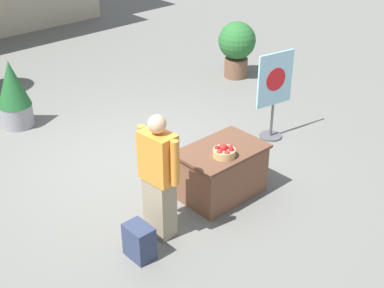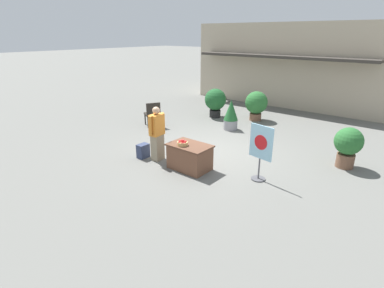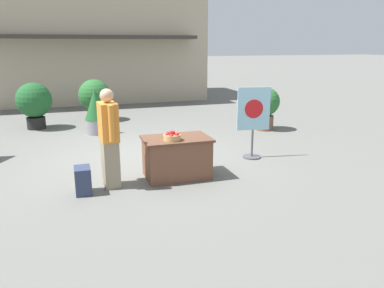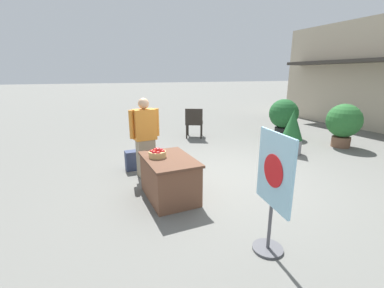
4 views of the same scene
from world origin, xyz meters
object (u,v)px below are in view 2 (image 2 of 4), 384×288
Objects in this scene: patio_chair at (153,113)px; potted_plant_near_right at (215,101)px; poster_board at (261,150)px; backpack at (143,151)px; potted_plant_near_left at (231,115)px; display_table at (190,157)px; potted_plant_far_left at (256,104)px; person_visitor at (157,134)px; apple_basket at (183,143)px; potted_plant_far_right at (348,144)px.

potted_plant_near_right is (1.11, 2.71, 0.18)m from patio_chair.
potted_plant_near_right is at bearing -124.29° from poster_board.
backpack is 0.37× the size of potted_plant_near_left.
poster_board is (1.76, 0.61, 0.45)m from display_table.
patio_chair is at bearing -112.22° from potted_plant_near_right.
potted_plant_near_right is at bearing 118.05° from display_table.
patio_chair is at bearing -128.94° from potted_plant_far_left.
person_visitor is at bearing -91.66° from potted_plant_far_left.
poster_board is at bearing 8.79° from person_visitor.
apple_basket is 0.25× the size of potted_plant_near_left.
potted_plant_far_left is (0.16, 5.64, -0.09)m from person_visitor.
patio_chair reaches higher than backpack.
potted_plant_far_right is at bearing -32.88° from potted_plant_far_left.
poster_board is (3.33, 0.88, 0.59)m from backpack.
poster_board is at bearing 14.87° from backpack.
patio_chair is at bearing -95.73° from poster_board.
poster_board reaches higher than patio_chair.
person_visitor is 1.63× the size of patio_chair.
backpack is 0.29× the size of poster_board.
display_table is 0.46m from apple_basket.
potted_plant_near_right is at bearing -83.59° from patio_chair.
potted_plant_near_right is at bearing -157.50° from potted_plant_far_left.
display_table is 1.22m from person_visitor.
backpack is 3.24m from patio_chair.
potted_plant_far_left reaches higher than apple_basket.
potted_plant_far_left reaches higher than potted_plant_near_left.
backpack is 5.26m from potted_plant_near_right.
apple_basket is 4.02m from potted_plant_near_left.
potted_plant_near_left is at bearing -93.54° from potted_plant_far_left.
person_visitor is at bearing 21.06° from backpack.
person_visitor is 3.43m from patio_chair.
potted_plant_near_right is (-1.46, 4.97, -0.07)m from person_visitor.
potted_plant_far_right reaches higher than apple_basket.
apple_basket is at bearing -138.54° from potted_plant_far_right.
potted_plant_far_right is (3.36, 2.97, -0.10)m from apple_basket.
potted_plant_far_left is (1.63, 0.67, -0.02)m from potted_plant_near_right.
apple_basket is 0.23× the size of potted_plant_near_right.
display_table is 0.99× the size of potted_plant_near_left.
backpack is 4.06m from potted_plant_near_left.
person_visitor reaches higher than display_table.
potted_plant_near_right is (-4.35, 4.25, -0.07)m from poster_board.
potted_plant_far_right is at bearing -12.13° from potted_plant_near_left.
potted_plant_near_left is at bearing -36.48° from potted_plant_near_right.
potted_plant_near_right reaches higher than apple_basket.
potted_plant_far_right reaches higher than display_table.
potted_plant_far_left is at bearing 98.49° from apple_basket.
potted_plant_far_left is (-0.85, 5.69, -0.06)m from apple_basket.
poster_board is at bearing 22.27° from apple_basket.
potted_plant_far_right is at bearing 28.61° from person_visitor.
potted_plant_far_right is at bearing 41.46° from apple_basket.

